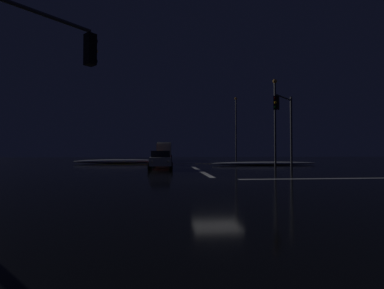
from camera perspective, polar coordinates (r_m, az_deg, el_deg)
ground at (r=15.27m, az=4.99°, el=-7.29°), size 120.00×120.00×0.10m
stop_line_north at (r=22.63m, az=1.50°, el=-5.24°), size 0.35×12.74×0.01m
centre_line_ns at (r=34.16m, az=-0.90°, el=-3.94°), size 22.00×0.15×0.01m
crosswalk_bar_east at (r=18.24m, az=29.23°, el=-5.99°), size 12.74×0.40×0.01m
snow_bank_left_curb at (r=36.16m, az=-14.33°, el=-3.35°), size 11.18×1.50×0.52m
snow_bank_right_curb at (r=32.32m, az=14.47°, el=-3.72°), size 11.94×1.50×0.37m
sedan_silver at (r=24.85m, az=-6.38°, el=-3.05°), size 2.02×4.33×1.57m
sedan_red at (r=31.47m, az=-6.01°, el=-2.70°), size 2.02×4.33×1.57m
sedan_gray at (r=37.06m, az=-5.76°, el=-2.50°), size 2.02×4.33×1.57m
sedan_orange at (r=42.82m, az=-6.46°, el=-2.35°), size 2.02×4.33×1.57m
box_truck at (r=49.89m, az=-5.72°, el=-1.17°), size 2.68×8.28×3.08m
traffic_signal_sw at (r=9.45m, az=-31.07°, el=14.23°), size 2.92×2.92×5.86m
traffic_signal_ne at (r=24.08m, az=18.34°, el=5.02°), size 2.50×2.50×6.14m
streetlamp_right_far at (r=45.66m, az=8.88°, el=4.01°), size 0.44×0.44×10.20m
streetlamp_right_near at (r=30.45m, az=16.46°, el=5.58°), size 0.44×0.44×9.00m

